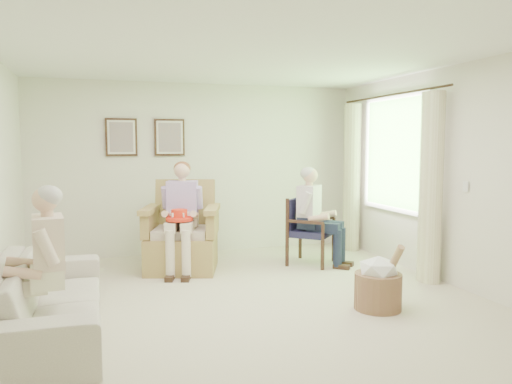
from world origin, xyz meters
The scene contains 18 objects.
floor centered at (0.00, 0.00, 0.00)m, with size 5.50×5.50×0.00m, color beige.
back_wall centered at (0.00, 2.75, 1.30)m, with size 5.00×0.04×2.60m, color silver.
front_wall centered at (0.00, -2.75, 1.30)m, with size 5.00×0.04×2.60m, color silver.
right_wall centered at (2.50, 0.00, 1.30)m, with size 0.04×5.50×2.60m, color silver.
ceiling centered at (0.00, 0.00, 2.60)m, with size 5.00×5.50×0.02m, color white.
window centered at (2.46, 1.20, 1.58)m, with size 0.13×2.50×1.63m.
curtain_left centered at (2.33, 0.22, 1.15)m, with size 0.34×0.34×2.30m, color beige.
curtain_right centered at (2.33, 2.18, 1.15)m, with size 0.34×0.34×2.30m, color beige.
framed_print_left centered at (-1.15, 2.71, 1.78)m, with size 0.45×0.05×0.55m.
framed_print_right centered at (-0.45, 2.71, 1.78)m, with size 0.45×0.05×0.55m.
wicker_armchair centered at (-0.45, 1.74, 0.38)m, with size 0.93×0.93×1.19m.
wood_armchair centered at (1.33, 1.57, 0.50)m, with size 0.59×0.56×0.91m.
sofa centered at (-1.95, -0.24, 0.33)m, with size 0.89×2.28×0.66m, color beige.
person_wicker centered at (-0.45, 1.58, 0.85)m, with size 0.40×0.63×1.42m.
person_dark centered at (1.33, 1.42, 0.78)m, with size 0.40×0.62×1.33m.
person_sofa centered at (-1.95, -0.44, 0.75)m, with size 0.42×0.62×1.31m.
red_hat centered at (-0.53, 1.39, 0.77)m, with size 0.34×0.34×0.14m.
hatbox centered at (1.19, -0.50, 0.27)m, with size 0.57×0.57×0.70m.
Camera 1 is at (-1.50, -4.84, 1.67)m, focal length 35.00 mm.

